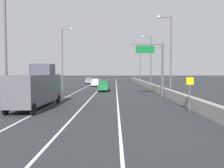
% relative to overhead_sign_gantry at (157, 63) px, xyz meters
% --- Properties ---
extents(ground_plane, '(320.00, 320.00, 0.00)m').
position_rel_overhead_sign_gantry_xyz_m(ground_plane, '(-7.13, 32.67, -4.73)').
color(ground_plane, '#26282B').
extents(lane_stripe_left, '(0.16, 130.00, 0.00)m').
position_rel_overhead_sign_gantry_xyz_m(lane_stripe_left, '(-12.63, 23.67, -4.73)').
color(lane_stripe_left, silver).
rests_on(lane_stripe_left, ground_plane).
extents(lane_stripe_center, '(0.16, 130.00, 0.00)m').
position_rel_overhead_sign_gantry_xyz_m(lane_stripe_center, '(-9.13, 23.67, -4.73)').
color(lane_stripe_center, silver).
rests_on(lane_stripe_center, ground_plane).
extents(lane_stripe_right, '(0.16, 130.00, 0.00)m').
position_rel_overhead_sign_gantry_xyz_m(lane_stripe_right, '(-5.63, 23.67, -4.73)').
color(lane_stripe_right, silver).
rests_on(lane_stripe_right, ground_plane).
extents(jersey_barrier_right, '(0.60, 120.00, 1.10)m').
position_rel_overhead_sign_gantry_xyz_m(jersey_barrier_right, '(1.34, 8.67, -4.18)').
color(jersey_barrier_right, gray).
rests_on(jersey_barrier_right, ground_plane).
extents(overhead_sign_gantry, '(4.68, 0.36, 7.50)m').
position_rel_overhead_sign_gantry_xyz_m(overhead_sign_gantry, '(0.00, 0.00, 0.00)').
color(overhead_sign_gantry, '#47474C').
rests_on(overhead_sign_gantry, ground_plane).
extents(speed_advisory_sign, '(0.60, 0.11, 3.00)m').
position_rel_overhead_sign_gantry_xyz_m(speed_advisory_sign, '(0.44, -13.49, -2.96)').
color(speed_advisory_sign, '#4C4C51').
rests_on(speed_advisory_sign, ground_plane).
extents(lamp_post_right_second, '(2.14, 0.44, 11.57)m').
position_rel_overhead_sign_gantry_xyz_m(lamp_post_right_second, '(1.93, 1.16, 1.83)').
color(lamp_post_right_second, '#4C4C51').
rests_on(lamp_post_right_second, ground_plane).
extents(lamp_post_right_third, '(2.14, 0.44, 11.57)m').
position_rel_overhead_sign_gantry_xyz_m(lamp_post_right_third, '(1.90, 20.30, 1.83)').
color(lamp_post_right_third, '#4C4C51').
rests_on(lamp_post_right_third, ground_plane).
extents(lamp_post_right_fourth, '(2.14, 0.44, 11.57)m').
position_rel_overhead_sign_gantry_xyz_m(lamp_post_right_fourth, '(1.52, 39.44, 1.83)').
color(lamp_post_right_fourth, '#4C4C51').
rests_on(lamp_post_right_fourth, ground_plane).
extents(lamp_post_left_near, '(2.14, 0.44, 11.57)m').
position_rel_overhead_sign_gantry_xyz_m(lamp_post_left_near, '(-15.71, -11.97, 1.83)').
color(lamp_post_left_near, '#4C4C51').
rests_on(lamp_post_left_near, ground_plane).
extents(lamp_post_left_mid, '(2.14, 0.44, 11.57)m').
position_rel_overhead_sign_gantry_xyz_m(lamp_post_left_mid, '(-15.55, 10.99, 1.83)').
color(lamp_post_left_mid, '#4C4C51').
rests_on(lamp_post_left_mid, ground_plane).
extents(car_gray_0, '(1.92, 4.74, 1.86)m').
position_rel_overhead_sign_gantry_xyz_m(car_gray_0, '(-13.55, 36.35, -3.80)').
color(car_gray_0, slate).
rests_on(car_gray_0, ground_plane).
extents(car_white_1, '(1.78, 4.45, 1.86)m').
position_rel_overhead_sign_gantry_xyz_m(car_white_1, '(-10.60, 23.29, -3.80)').
color(car_white_1, white).
rests_on(car_white_1, ground_plane).
extents(car_green_2, '(1.91, 4.66, 2.03)m').
position_rel_overhead_sign_gantry_xyz_m(car_green_2, '(-7.93, 8.88, -3.72)').
color(car_green_2, '#196033').
rests_on(car_green_2, ground_plane).
extents(box_truck, '(2.61, 9.45, 4.30)m').
position_rel_overhead_sign_gantry_xyz_m(box_truck, '(-13.54, -10.77, -2.76)').
color(box_truck, '#4C4C51').
rests_on(box_truck, ground_plane).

